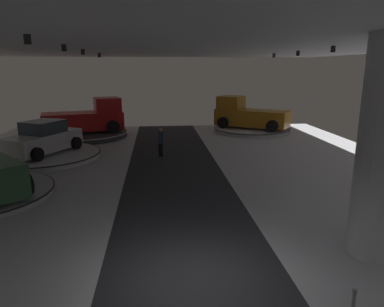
# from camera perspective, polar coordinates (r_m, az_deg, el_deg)

# --- Properties ---
(ground) EXTENTS (24.00, 44.00, 0.06)m
(ground) POSITION_cam_1_polar(r_m,az_deg,el_deg) (8.53, 0.54, -19.96)
(ground) COLOR silver
(ceiling_with_spotlights) EXTENTS (24.00, 44.00, 0.39)m
(ceiling_with_spotlights) POSITION_cam_1_polar(r_m,az_deg,el_deg) (7.15, 0.66, 20.50)
(ceiling_with_spotlights) COLOR silver
(display_platform_far_left) EXTENTS (5.83, 5.83, 0.29)m
(display_platform_far_left) POSITION_cam_1_polar(r_m,az_deg,el_deg) (20.38, -22.70, -0.28)
(display_platform_far_left) COLOR silver
(display_platform_far_left) RESTS_ON ground
(display_car_far_left) EXTENTS (3.59, 4.56, 1.71)m
(display_car_far_left) POSITION_cam_1_polar(r_m,az_deg,el_deg) (20.22, -22.87, 2.19)
(display_car_far_left) COLOR silver
(display_car_far_left) RESTS_ON display_platform_far_left
(display_platform_deep_right) EXTENTS (5.68, 5.68, 0.29)m
(display_platform_deep_right) POSITION_cam_1_polar(r_m,az_deg,el_deg) (27.15, 9.55, 3.86)
(display_platform_deep_right) COLOR #B7B7BC
(display_platform_deep_right) RESTS_ON ground
(pickup_truck_deep_right) EXTENTS (5.58, 4.69, 2.30)m
(pickup_truck_deep_right) POSITION_cam_1_polar(r_m,az_deg,el_deg) (27.09, 8.99, 6.13)
(pickup_truck_deep_right) COLOR #B77519
(pickup_truck_deep_right) RESTS_ON display_platform_deep_right
(display_platform_deep_left) EXTENTS (6.04, 6.04, 0.36)m
(display_platform_deep_left) POSITION_cam_1_polar(r_m,az_deg,el_deg) (25.78, -16.98, 3.02)
(display_platform_deep_left) COLOR #333338
(display_platform_deep_left) RESTS_ON ground
(pickup_truck_deep_left) EXTENTS (5.66, 3.73, 2.30)m
(pickup_truck_deep_left) POSITION_cam_1_polar(r_m,az_deg,el_deg) (25.63, -16.43, 5.48)
(pickup_truck_deep_left) COLOR red
(pickup_truck_deep_left) RESTS_ON display_platform_deep_left
(visitor_walking_near) EXTENTS (0.32, 0.32, 1.59)m
(visitor_walking_near) POSITION_cam_1_polar(r_m,az_deg,el_deg) (19.08, -5.07, 2.15)
(visitor_walking_near) COLOR black
(visitor_walking_near) RESTS_ON ground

